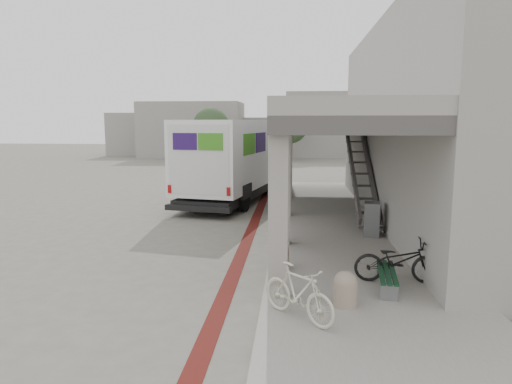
# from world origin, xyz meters

# --- Properties ---
(ground) EXTENTS (120.00, 120.00, 0.00)m
(ground) POSITION_xyz_m (0.00, 0.00, 0.00)
(ground) COLOR #605B52
(ground) RESTS_ON ground
(bike_lane_stripe) EXTENTS (0.35, 40.00, 0.01)m
(bike_lane_stripe) POSITION_xyz_m (1.00, 2.00, 0.01)
(bike_lane_stripe) COLOR #4F140F
(bike_lane_stripe) RESTS_ON ground
(sidewalk) EXTENTS (4.40, 28.00, 0.12)m
(sidewalk) POSITION_xyz_m (4.00, 0.00, 0.06)
(sidewalk) COLOR gray
(sidewalk) RESTS_ON ground
(transit_building) EXTENTS (7.60, 17.00, 7.00)m
(transit_building) POSITION_xyz_m (6.83, 4.50, 3.40)
(transit_building) COLOR gray
(transit_building) RESTS_ON ground
(distant_backdrop) EXTENTS (28.00, 10.00, 6.50)m
(distant_backdrop) POSITION_xyz_m (-2.84, 35.89, 2.70)
(distant_backdrop) COLOR gray
(distant_backdrop) RESTS_ON ground
(tree_left) EXTENTS (3.20, 3.20, 4.80)m
(tree_left) POSITION_xyz_m (-5.00, 28.00, 3.18)
(tree_left) COLOR #38281C
(tree_left) RESTS_ON ground
(tree_mid) EXTENTS (3.20, 3.20, 4.80)m
(tree_mid) POSITION_xyz_m (2.00, 30.00, 3.18)
(tree_mid) COLOR #38281C
(tree_mid) RESTS_ON ground
(tree_right) EXTENTS (3.20, 3.20, 4.80)m
(tree_right) POSITION_xyz_m (10.00, 29.00, 3.18)
(tree_right) COLOR #38281C
(tree_right) RESTS_ON ground
(fedex_truck) EXTENTS (4.17, 8.86, 3.64)m
(fedex_truck) POSITION_xyz_m (-0.34, 8.10, 1.94)
(fedex_truck) COLOR black
(fedex_truck) RESTS_ON ground
(bench) EXTENTS (0.53, 1.62, 0.37)m
(bench) POSITION_xyz_m (4.35, -2.91, 0.39)
(bench) COLOR slate
(bench) RESTS_ON sidewalk
(bollard_near) EXTENTS (0.45, 0.45, 0.68)m
(bollard_near) POSITION_xyz_m (3.39, -3.89, 0.46)
(bollard_near) COLOR gray
(bollard_near) RESTS_ON sidewalk
(bollard_far) EXTENTS (0.41, 0.41, 0.62)m
(bollard_far) POSITION_xyz_m (2.10, -1.76, 0.43)
(bollard_far) COLOR gray
(bollard_far) RESTS_ON sidewalk
(utility_cabinet) EXTENTS (0.55, 0.68, 1.03)m
(utility_cabinet) POSITION_xyz_m (4.77, 1.64, 0.63)
(utility_cabinet) COLOR slate
(utility_cabinet) RESTS_ON sidewalk
(bicycle_black) EXTENTS (1.85, 0.70, 0.96)m
(bicycle_black) POSITION_xyz_m (4.65, -2.50, 0.60)
(bicycle_black) COLOR black
(bicycle_black) RESTS_ON sidewalk
(bicycle_cream) EXTENTS (1.51, 1.47, 0.99)m
(bicycle_cream) POSITION_xyz_m (2.50, -4.57, 0.61)
(bicycle_cream) COLOR beige
(bicycle_cream) RESTS_ON sidewalk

